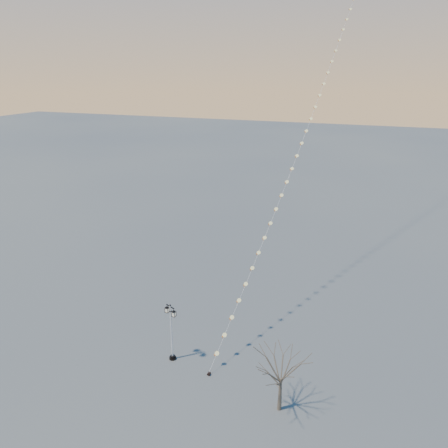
% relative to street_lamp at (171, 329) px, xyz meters
% --- Properties ---
extents(ground, '(300.00, 300.00, 0.00)m').
position_rel_street_lamp_xyz_m(ground, '(1.49, -1.98, -2.53)').
color(ground, '#515351').
rests_on(ground, ground).
extents(street_lamp, '(1.09, 0.71, 4.57)m').
position_rel_street_lamp_xyz_m(street_lamp, '(0.00, 0.00, 0.00)').
color(street_lamp, black).
rests_on(street_lamp, ground).
extents(bare_tree, '(2.57, 2.57, 4.27)m').
position_rel_street_lamp_xyz_m(bare_tree, '(8.52, -2.12, 0.43)').
color(bare_tree, brown).
rests_on(bare_tree, ground).
extents(kite_train, '(6.63, 43.82, 38.71)m').
position_rel_street_lamp_xyz_m(kite_train, '(6.19, 20.90, 16.74)').
color(kite_train, black).
rests_on(kite_train, ground).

